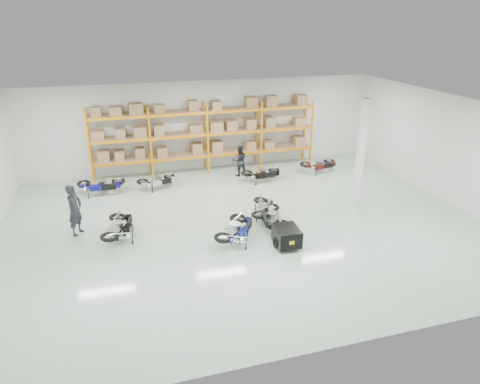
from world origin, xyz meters
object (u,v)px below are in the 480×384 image
object	(u,v)px
moto_touring_right	(271,214)
person_back	(240,161)
moto_back_d	(320,162)
trailer	(287,236)
person_left	(75,210)
moto_back_a	(100,182)
moto_black_far_left	(120,224)
moto_back_b	(158,178)
moto_blue_centre	(237,226)
moto_back_c	(262,171)
moto_silver_left	(265,206)

from	to	relation	value
moto_touring_right	person_back	bearing A→B (deg)	92.54
moto_back_d	person_back	size ratio (longest dim) A/B	1.09
moto_touring_right	person_back	distance (m)	5.76
trailer	person_left	distance (m)	7.67
trailer	person_left	xyz separation A→B (m)	(-7.02, 3.04, 0.54)
person_back	moto_back_d	bearing A→B (deg)	173.24
moto_touring_right	moto_back_a	bearing A→B (deg)	146.94
person_left	moto_black_far_left	bearing A→B (deg)	-88.12
moto_back_b	moto_black_far_left	bearing A→B (deg)	141.18
moto_blue_centre	moto_back_d	size ratio (longest dim) A/B	1.11
trailer	moto_back_b	distance (m)	7.69
trailer	moto_back_c	xyz separation A→B (m)	(1.24, 6.28, 0.10)
moto_back_a	moto_back_c	xyz separation A→B (m)	(7.47, -0.50, -0.04)
moto_back_a	moto_back_c	size ratio (longest dim) A/B	1.08
moto_black_far_left	trailer	world-z (taller)	moto_black_far_left
moto_back_c	moto_black_far_left	bearing A→B (deg)	118.88
person_back	moto_touring_right	bearing A→B (deg)	87.83
moto_back_a	person_left	world-z (taller)	person_left
moto_blue_centre	moto_silver_left	world-z (taller)	moto_blue_centre
moto_black_far_left	person_left	distance (m)	1.75
trailer	moto_touring_right	bearing A→B (deg)	92.26
moto_blue_centre	person_left	bearing A→B (deg)	13.12
moto_touring_right	person_back	world-z (taller)	person_back
moto_blue_centre	moto_touring_right	xyz separation A→B (m)	(1.53, 0.71, -0.04)
moto_touring_right	trailer	xyz separation A→B (m)	(0.00, -1.60, -0.12)
moto_touring_right	moto_back_a	size ratio (longest dim) A/B	0.97
trailer	moto_back_d	world-z (taller)	moto_back_d
moto_back_d	person_left	world-z (taller)	person_left
moto_back_a	moto_back_c	world-z (taller)	moto_back_a
trailer	moto_back_a	distance (m)	9.21
moto_back_b	moto_back_d	distance (m)	8.21
moto_blue_centre	moto_silver_left	distance (m)	2.18
moto_silver_left	moto_back_b	xyz separation A→B (m)	(-3.74, 4.33, -0.03)
moto_silver_left	moto_back_d	bearing A→B (deg)	-114.63
person_back	moto_silver_left	bearing A→B (deg)	87.56
moto_blue_centre	moto_back_b	size ratio (longest dim) A/B	1.19
moto_back_b	person_left	bearing A→B (deg)	121.26
moto_silver_left	person_back	xyz separation A→B (m)	(0.38, 4.93, 0.27)
moto_black_far_left	moto_blue_centre	bearing A→B (deg)	172.74
moto_blue_centre	moto_touring_right	bearing A→B (deg)	-120.69
moto_back_d	moto_blue_centre	bearing A→B (deg)	127.33
moto_blue_centre	trailer	bearing A→B (deg)	-175.82
moto_back_b	moto_silver_left	bearing A→B (deg)	-156.01
trailer	person_back	world-z (taller)	person_back
moto_touring_right	moto_back_c	size ratio (longest dim) A/B	1.04
moto_silver_left	moto_back_c	size ratio (longest dim) A/B	1.00
moto_blue_centre	trailer	size ratio (longest dim) A/B	1.11
moto_blue_centre	moto_black_far_left	world-z (taller)	moto_blue_centre
trailer	moto_silver_left	bearing A→B (deg)	91.39
moto_black_far_left	moto_back_d	xyz separation A→B (m)	(10.02, 4.46, -0.04)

